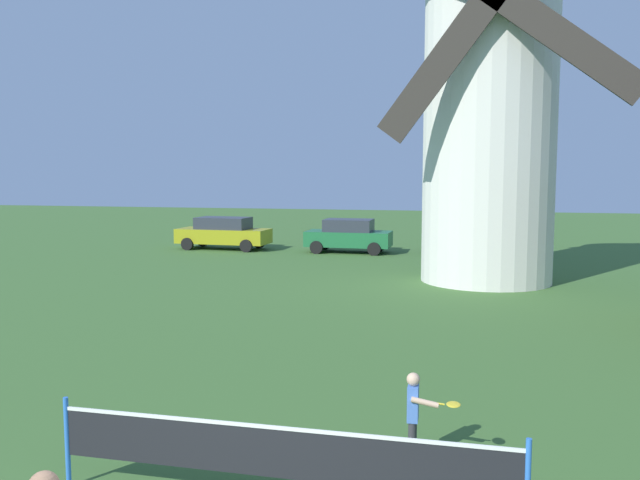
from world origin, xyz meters
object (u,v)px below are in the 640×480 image
object	(u,v)px
windmill	(490,95)
player_far	(415,410)
tennis_net	(278,453)
parked_car_blue	(475,236)
parked_car_green	(349,235)
parked_car_mustard	(223,233)

from	to	relation	value
windmill	player_far	world-z (taller)	windmill
tennis_net	player_far	bearing A→B (deg)	51.94
player_far	parked_car_blue	distance (m)	22.56
player_far	parked_car_green	distance (m)	22.22
windmill	tennis_net	bearing A→B (deg)	-98.44
parked_car_mustard	parked_car_blue	distance (m)	11.97
windmill	tennis_net	xyz separation A→B (m)	(-2.45, -16.48, -5.63)
tennis_net	parked_car_blue	size ratio (longest dim) A/B	1.18
tennis_net	player_far	world-z (taller)	player_far
player_far	parked_car_mustard	bearing A→B (deg)	117.45
parked_car_mustard	parked_car_green	bearing A→B (deg)	0.83
player_far	parked_car_mustard	world-z (taller)	parked_car_mustard
parked_car_mustard	parked_car_blue	bearing A→B (deg)	4.77
player_far	parked_car_green	xyz separation A→B (m)	(-5.01, 21.64, 0.15)
tennis_net	parked_car_green	size ratio (longest dim) A/B	1.34
windmill	player_far	xyz separation A→B (m)	(-1.11, -14.77, -5.66)
windmill	parked_car_blue	bearing A→B (deg)	92.77
player_far	tennis_net	bearing A→B (deg)	-128.06
windmill	parked_car_mustard	bearing A→B (deg)	151.15
windmill	tennis_net	distance (m)	17.59
tennis_net	parked_car_green	bearing A→B (deg)	98.93
windmill	parked_car_blue	xyz separation A→B (m)	(-0.38, 7.77, -5.51)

